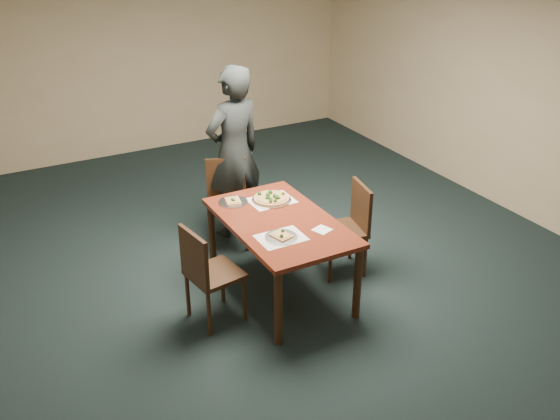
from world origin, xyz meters
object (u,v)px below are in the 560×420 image
dining_table (280,229)px  chair_right (350,223)px  slice_plate_near (281,236)px  pizza_pan (271,198)px  diner (234,152)px  chair_far (227,197)px  slice_plate_far (233,202)px  chair_left (207,270)px

dining_table → chair_right: chair_right is taller
dining_table → slice_plate_near: (-0.15, -0.30, 0.11)m
chair_right → slice_plate_near: chair_right is taller
pizza_pan → diner: bearing=88.2°
dining_table → diner: diner is taller
dining_table → chair_far: (-0.02, 1.13, -0.14)m
pizza_pan → slice_plate_near: bearing=-111.4°
chair_right → pizza_pan: size_ratio=2.42×
chair_far → slice_plate_far: 0.68m
dining_table → chair_left: 0.80m
diner → pizza_pan: (-0.03, -0.90, -0.16)m
pizza_pan → slice_plate_near: size_ratio=1.34×
chair_right → chair_left: bearing=-73.2°
pizza_pan → slice_plate_far: bearing=158.3°
diner → slice_plate_near: diner is taller
diner → slice_plate_near: size_ratio=6.66×
chair_left → chair_right: bearing=-93.5°
chair_left → diner: 1.74m
chair_left → slice_plate_far: size_ratio=3.25×
chair_right → pizza_pan: chair_right is taller
chair_right → diner: diner is taller
chair_left → dining_table: bearing=-89.6°
chair_left → chair_right: size_ratio=1.00×
slice_plate_near → diner: bearing=79.4°
chair_far → pizza_pan: chair_far is taller
chair_far → chair_left: bearing=-100.5°
dining_table → slice_plate_far: slice_plate_far is taller
chair_left → slice_plate_near: size_ratio=3.25×
dining_table → pizza_pan: 0.43m
chair_left → pizza_pan: bearing=-68.6°
chair_right → diner: size_ratio=0.49×
chair_far → chair_left: (-0.75, -1.25, 0.00)m
chair_right → dining_table: bearing=-77.1°
dining_table → pizza_pan: size_ratio=4.00×
chair_right → diner: bearing=-142.1°
diner → slice_plate_near: (-0.30, -1.59, -0.17)m
dining_table → pizza_pan: (0.12, 0.39, 0.12)m
diner → slice_plate_far: bearing=52.0°
dining_table → diner: size_ratio=0.80×
diner → slice_plate_far: size_ratio=6.66×
pizza_pan → slice_plate_near: 0.74m
dining_table → slice_plate_near: slice_plate_near is taller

